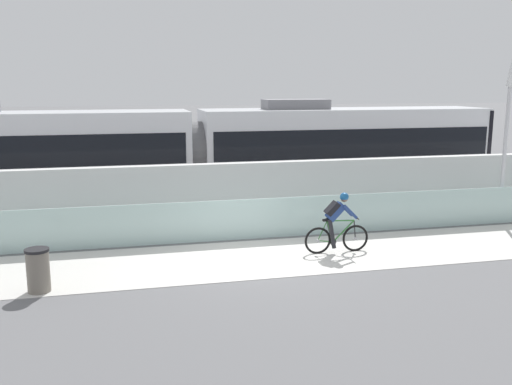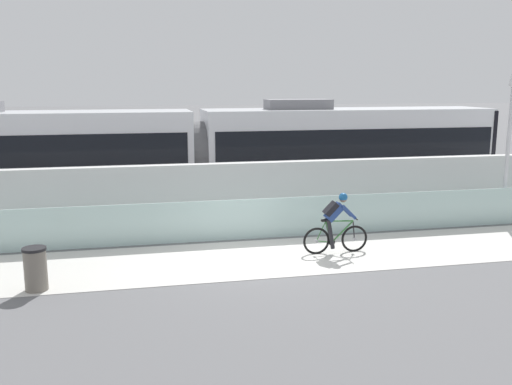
% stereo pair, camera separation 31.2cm
% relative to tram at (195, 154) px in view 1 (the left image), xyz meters
% --- Properties ---
extents(ground_plane, '(200.00, 200.00, 0.00)m').
position_rel_tram_xyz_m(ground_plane, '(0.71, -6.85, -1.89)').
color(ground_plane, slate).
extents(bike_path_deck, '(32.00, 3.20, 0.01)m').
position_rel_tram_xyz_m(bike_path_deck, '(0.71, -6.85, -1.89)').
color(bike_path_deck, silver).
rests_on(bike_path_deck, ground).
extents(glass_parapet, '(32.00, 0.05, 1.17)m').
position_rel_tram_xyz_m(glass_parapet, '(0.71, -5.00, -1.31)').
color(glass_parapet, silver).
rests_on(glass_parapet, ground).
extents(concrete_barrier_wall, '(32.00, 0.36, 1.96)m').
position_rel_tram_xyz_m(concrete_barrier_wall, '(0.71, -3.20, -0.91)').
color(concrete_barrier_wall, silver).
rests_on(concrete_barrier_wall, ground).
extents(tram_rail_near, '(32.00, 0.08, 0.01)m').
position_rel_tram_xyz_m(tram_rail_near, '(0.71, -0.72, -1.89)').
color(tram_rail_near, '#595654').
rests_on(tram_rail_near, ground).
extents(tram_rail_far, '(32.00, 0.08, 0.01)m').
position_rel_tram_xyz_m(tram_rail_far, '(0.71, 0.72, -1.89)').
color(tram_rail_far, '#595654').
rests_on(tram_rail_far, ground).
extents(tram, '(22.56, 2.54, 3.81)m').
position_rel_tram_xyz_m(tram, '(0.00, 0.00, 0.00)').
color(tram, silver).
rests_on(tram, ground).
extents(cyclist_on_bike, '(1.77, 0.58, 1.61)m').
position_rel_tram_xyz_m(cyclist_on_bike, '(2.84, -6.85, -1.09)').
color(cyclist_on_bike, black).
rests_on(cyclist_on_bike, ground).
extents(lamp_post_antenna, '(0.28, 0.28, 5.20)m').
position_rel_tram_xyz_m(lamp_post_antenna, '(9.32, -4.70, 1.40)').
color(lamp_post_antenna, gray).
rests_on(lamp_post_antenna, ground).
extents(trash_bin, '(0.51, 0.51, 0.96)m').
position_rel_tram_xyz_m(trash_bin, '(-4.42, -8.10, -1.41)').
color(trash_bin, slate).
rests_on(trash_bin, ground).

